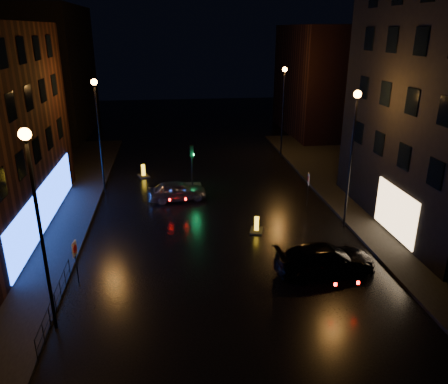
{
  "coord_description": "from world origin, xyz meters",
  "views": [
    {
      "loc": [
        -2.79,
        -17.71,
        11.6
      ],
      "look_at": [
        0.18,
        5.57,
        2.8
      ],
      "focal_mm": 35.0,
      "sensor_mm": 36.0,
      "label": 1
    }
  ],
  "objects_px": {
    "bollard_near": "(257,228)",
    "road_sign_right": "(308,182)",
    "traffic_signal": "(192,183)",
    "silver_hatchback": "(177,191)",
    "bollard_far": "(144,174)",
    "dark_sedan": "(325,259)",
    "road_sign_left": "(75,252)"
  },
  "relations": [
    {
      "from": "bollard_far",
      "to": "road_sign_left",
      "type": "xyz_separation_m",
      "value": [
        -2.42,
        -16.02,
        1.39
      ]
    },
    {
      "from": "silver_hatchback",
      "to": "dark_sedan",
      "type": "relative_size",
      "value": 0.81
    },
    {
      "from": "dark_sedan",
      "to": "road_sign_left",
      "type": "relative_size",
      "value": 2.38
    },
    {
      "from": "bollard_near",
      "to": "road_sign_right",
      "type": "xyz_separation_m",
      "value": [
        4.28,
        3.57,
        1.58
      ]
    },
    {
      "from": "silver_hatchback",
      "to": "dark_sedan",
      "type": "height_order",
      "value": "dark_sedan"
    },
    {
      "from": "bollard_near",
      "to": "traffic_signal",
      "type": "bearing_deg",
      "value": 130.21
    },
    {
      "from": "bollard_far",
      "to": "road_sign_left",
      "type": "distance_m",
      "value": 16.26
    },
    {
      "from": "bollard_near",
      "to": "road_sign_right",
      "type": "height_order",
      "value": "road_sign_right"
    },
    {
      "from": "bollard_near",
      "to": "road_sign_right",
      "type": "bearing_deg",
      "value": 57.12
    },
    {
      "from": "silver_hatchback",
      "to": "bollard_near",
      "type": "bearing_deg",
      "value": -149.28
    },
    {
      "from": "silver_hatchback",
      "to": "bollard_far",
      "type": "height_order",
      "value": "silver_hatchback"
    },
    {
      "from": "dark_sedan",
      "to": "road_sign_right",
      "type": "bearing_deg",
      "value": -17.23
    },
    {
      "from": "silver_hatchback",
      "to": "road_sign_right",
      "type": "bearing_deg",
      "value": -112.16
    },
    {
      "from": "road_sign_left",
      "to": "silver_hatchback",
      "type": "bearing_deg",
      "value": 71.94
    },
    {
      "from": "silver_hatchback",
      "to": "bollard_far",
      "type": "xyz_separation_m",
      "value": [
        -2.65,
        5.69,
        -0.48
      ]
    },
    {
      "from": "road_sign_left",
      "to": "dark_sedan",
      "type": "bearing_deg",
      "value": 4.92
    },
    {
      "from": "silver_hatchback",
      "to": "road_sign_left",
      "type": "relative_size",
      "value": 1.93
    },
    {
      "from": "dark_sedan",
      "to": "bollard_near",
      "type": "relative_size",
      "value": 4.03
    },
    {
      "from": "silver_hatchback",
      "to": "bollard_near",
      "type": "relative_size",
      "value": 3.27
    },
    {
      "from": "traffic_signal",
      "to": "silver_hatchback",
      "type": "height_order",
      "value": "traffic_signal"
    },
    {
      "from": "bollard_far",
      "to": "silver_hatchback",
      "type": "bearing_deg",
      "value": -84.53
    },
    {
      "from": "dark_sedan",
      "to": "road_sign_left",
      "type": "distance_m",
      "value": 12.25
    },
    {
      "from": "dark_sedan",
      "to": "bollard_far",
      "type": "relative_size",
      "value": 3.7
    },
    {
      "from": "bollard_near",
      "to": "bollard_far",
      "type": "bearing_deg",
      "value": 139.53
    },
    {
      "from": "dark_sedan",
      "to": "bollard_near",
      "type": "height_order",
      "value": "dark_sedan"
    },
    {
      "from": "traffic_signal",
      "to": "road_sign_right",
      "type": "relative_size",
      "value": 1.44
    },
    {
      "from": "traffic_signal",
      "to": "silver_hatchback",
      "type": "xyz_separation_m",
      "value": [
        -1.24,
        -2.19,
        0.21
      ]
    },
    {
      "from": "bollard_near",
      "to": "bollard_far",
      "type": "distance_m",
      "value": 13.68
    },
    {
      "from": "bollard_far",
      "to": "road_sign_right",
      "type": "relative_size",
      "value": 0.58
    },
    {
      "from": "bollard_far",
      "to": "dark_sedan",
      "type": "bearing_deg",
      "value": -79.12
    },
    {
      "from": "silver_hatchback",
      "to": "road_sign_left",
      "type": "bearing_deg",
      "value": 146.21
    },
    {
      "from": "dark_sedan",
      "to": "bollard_far",
      "type": "height_order",
      "value": "dark_sedan"
    }
  ]
}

